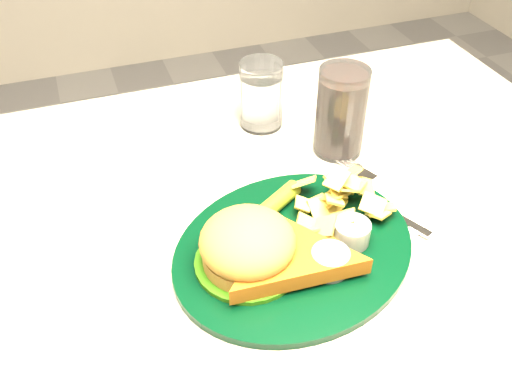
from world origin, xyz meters
TOP-DOWN VIEW (x-y plane):
  - table at (0.00, 0.00)m, footprint 1.20×0.80m
  - dinner_plate at (0.05, -0.07)m, footprint 0.40×0.37m
  - water_glass at (0.11, 0.22)m, footprint 0.09×0.09m
  - cola_glass at (0.20, 0.11)m, footprint 0.08×0.08m
  - fork_napkin at (0.20, -0.04)m, footprint 0.19×0.21m
  - wrapped_straw at (-0.07, 0.08)m, footprint 0.18×0.09m

SIDE VIEW (x-z plane):
  - table at x=0.00m, z-range 0.00..0.75m
  - wrapped_straw at x=-0.07m, z-range 0.75..0.76m
  - fork_napkin at x=0.20m, z-range 0.75..0.76m
  - dinner_plate at x=0.05m, z-range 0.75..0.82m
  - water_glass at x=0.11m, z-range 0.75..0.86m
  - cola_glass at x=0.20m, z-range 0.75..0.89m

